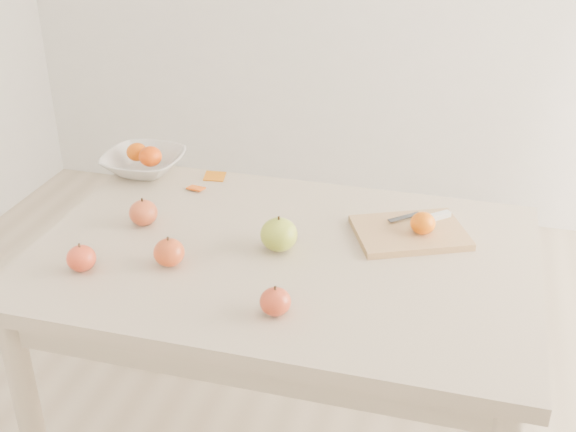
# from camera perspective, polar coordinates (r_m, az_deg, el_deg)

# --- Properties ---
(table) EXTENTS (1.20, 0.80, 0.75)m
(table) POSITION_cam_1_polar(r_m,az_deg,el_deg) (1.79, -0.42, -5.50)
(table) COLOR #C5B595
(table) RESTS_ON ground
(cutting_board) EXTENTS (0.32, 0.29, 0.02)m
(cutting_board) POSITION_cam_1_polar(r_m,az_deg,el_deg) (1.82, 9.60, -1.30)
(cutting_board) COLOR tan
(cutting_board) RESTS_ON table
(board_tangerine) EXTENTS (0.06, 0.06, 0.05)m
(board_tangerine) POSITION_cam_1_polar(r_m,az_deg,el_deg) (1.80, 10.61, -0.56)
(board_tangerine) COLOR #CB6207
(board_tangerine) RESTS_ON cutting_board
(fruit_bowl) EXTENTS (0.23, 0.23, 0.06)m
(fruit_bowl) POSITION_cam_1_polar(r_m,az_deg,el_deg) (2.18, -11.31, 4.16)
(fruit_bowl) COLOR silver
(fruit_bowl) RESTS_ON table
(bowl_tangerine_near) EXTENTS (0.06, 0.06, 0.05)m
(bowl_tangerine_near) POSITION_cam_1_polar(r_m,az_deg,el_deg) (2.19, -11.85, 4.98)
(bowl_tangerine_near) COLOR #CD4807
(bowl_tangerine_near) RESTS_ON fruit_bowl
(bowl_tangerine_far) EXTENTS (0.07, 0.07, 0.06)m
(bowl_tangerine_far) POSITION_cam_1_polar(r_m,az_deg,el_deg) (2.14, -10.83, 4.65)
(bowl_tangerine_far) COLOR #D54507
(bowl_tangerine_far) RESTS_ON fruit_bowl
(orange_peel_a) EXTENTS (0.06, 0.05, 0.01)m
(orange_peel_a) POSITION_cam_1_polar(r_m,az_deg,el_deg) (2.12, -5.81, 3.03)
(orange_peel_a) COLOR #C7680E
(orange_peel_a) RESTS_ON table
(orange_peel_b) EXTENTS (0.05, 0.04, 0.01)m
(orange_peel_b) POSITION_cam_1_polar(r_m,az_deg,el_deg) (2.05, -7.29, 2.13)
(orange_peel_b) COLOR #ED5B10
(orange_peel_b) RESTS_ON table
(paring_knife) EXTENTS (0.15, 0.10, 0.01)m
(paring_knife) POSITION_cam_1_polar(r_m,az_deg,el_deg) (1.88, 11.30, -0.03)
(paring_knife) COLOR white
(paring_knife) RESTS_ON cutting_board
(apple_green) EXTENTS (0.09, 0.09, 0.08)m
(apple_green) POSITION_cam_1_polar(r_m,az_deg,el_deg) (1.73, -0.72, -1.47)
(apple_green) COLOR olive
(apple_green) RESTS_ON table
(apple_red_b) EXTENTS (0.07, 0.07, 0.07)m
(apple_red_b) POSITION_cam_1_polar(r_m,az_deg,el_deg) (1.88, -11.36, 0.26)
(apple_red_b) COLOR maroon
(apple_red_b) RESTS_ON table
(apple_red_c) EXTENTS (0.07, 0.07, 0.07)m
(apple_red_c) POSITION_cam_1_polar(r_m,az_deg,el_deg) (1.69, -9.38, -2.86)
(apple_red_c) COLOR maroon
(apple_red_c) RESTS_ON table
(apple_red_d) EXTENTS (0.07, 0.07, 0.06)m
(apple_red_d) POSITION_cam_1_polar(r_m,az_deg,el_deg) (1.72, -16.02, -3.23)
(apple_red_d) COLOR maroon
(apple_red_d) RESTS_ON table
(apple_red_e) EXTENTS (0.07, 0.07, 0.06)m
(apple_red_e) POSITION_cam_1_polar(r_m,az_deg,el_deg) (1.51, -1.01, -6.78)
(apple_red_e) COLOR maroon
(apple_red_e) RESTS_ON table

